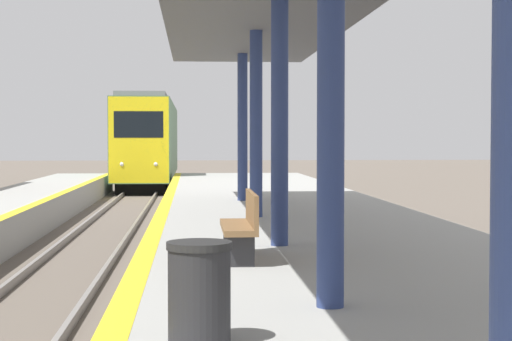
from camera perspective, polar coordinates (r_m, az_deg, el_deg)
The scene contains 3 objects.
train at distance 47.25m, azimuth -7.10°, elevation 1.90°, with size 2.67×19.62×4.64m.
trash_bin at distance 6.93m, azimuth -3.80°, elevation -8.11°, with size 0.53×0.53×0.82m.
bench at distance 11.70m, azimuth -0.88°, elevation -3.55°, with size 0.44×1.74×0.92m.
Camera 1 is at (2.33, -1.49, 2.51)m, focal length 60.00 mm.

